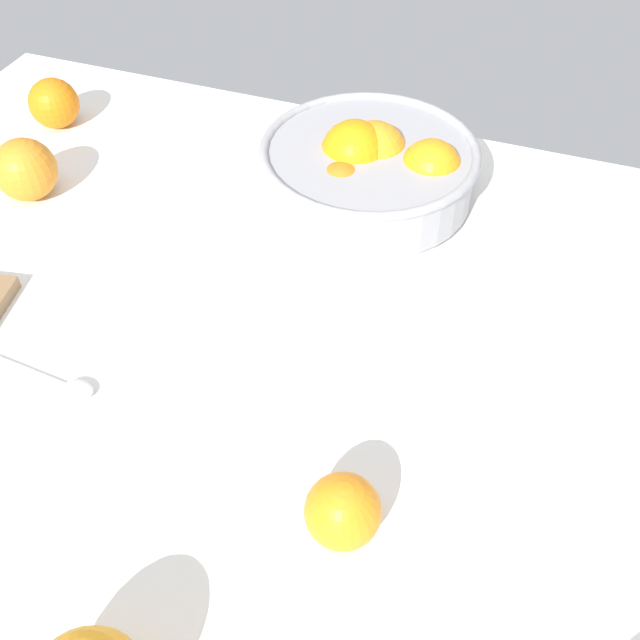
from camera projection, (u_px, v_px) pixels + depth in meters
ground_plane at (302, 377)px, 78.70cm from camera, size 135.24×97.52×3.00cm
fruit_bowl at (370, 170)px, 93.98cm from camera, size 27.06×27.06×10.56cm
loose_orange_0 at (54, 103)px, 107.60cm from camera, size 7.04×7.04×7.04cm
loose_orange_1 at (25, 170)px, 95.39cm from camera, size 7.94×7.94×7.94cm
loose_orange_2 at (343, 511)px, 62.48cm from camera, size 6.50×6.50×6.50cm
spoon at (48, 376)px, 76.30cm from camera, size 16.46×2.89×1.00cm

